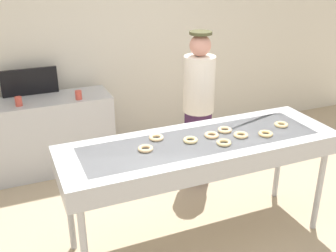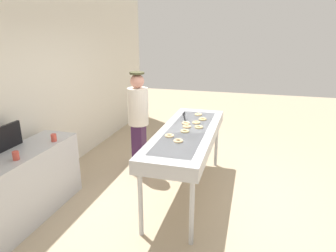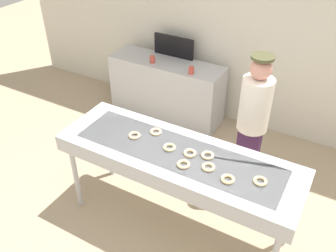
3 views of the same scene
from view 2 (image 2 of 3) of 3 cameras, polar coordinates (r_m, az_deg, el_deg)
name	(u,v)px [view 2 (image 2 of 3)]	position (r m, az deg, el deg)	size (l,w,h in m)	color
ground_plane	(186,193)	(4.62, 3.43, -12.59)	(16.00, 16.00, 0.00)	tan
back_wall	(42,74)	(5.05, -22.98, 9.11)	(8.00, 0.12, 3.39)	silver
fryer_conveyor	(187,136)	(4.24, 3.66, -1.90)	(2.38, 0.76, 1.00)	#B7BABF
plain_donut_0	(178,141)	(3.75, 1.98, -2.83)	(0.12, 0.12, 0.03)	#ECC58D
plain_donut_1	(196,122)	(4.52, 5.43, 0.68)	(0.12, 0.12, 0.03)	#F6D18F
plain_donut_2	(186,123)	(4.48, 3.42, 0.57)	(0.12, 0.12, 0.03)	beige
plain_donut_3	(169,136)	(3.93, 0.27, -1.85)	(0.12, 0.12, 0.03)	beige
plain_donut_4	(187,126)	(4.32, 3.63, -0.08)	(0.12, 0.12, 0.03)	#F8C88E
plain_donut_5	(199,127)	(4.31, 5.90, -0.19)	(0.12, 0.12, 0.03)	#E7C989
plain_donut_6	(198,114)	(4.96, 5.82, 2.22)	(0.12, 0.12, 0.03)	#F1CF8D
plain_donut_7	(203,119)	(4.70, 6.63, 1.33)	(0.12, 0.12, 0.03)	#F5CF84
plain_donut_8	(185,131)	(4.12, 3.26, -0.96)	(0.12, 0.12, 0.03)	beige
worker_baker	(138,118)	(4.87, -5.69, 1.48)	(0.33, 0.33, 1.72)	#3F1F45
prep_counter	(23,186)	(4.26, -25.92, -10.34)	(1.73, 0.54, 0.91)	#B7BABF
paper_cup_0	(16,156)	(3.88, -27.07, -5.06)	(0.07, 0.07, 0.10)	#CC4C3F
paper_cup_1	(54,138)	(4.31, -21.00, -2.10)	(0.07, 0.07, 0.10)	#CC4C3F
menu_display	(1,140)	(4.18, -29.31, -2.28)	(0.64, 0.04, 0.31)	black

